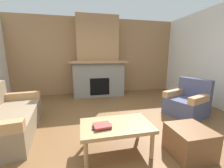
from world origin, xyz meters
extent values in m
plane|color=brown|center=(0.00, 0.00, 0.00)|extent=(9.00, 9.00, 0.00)
cube|color=#997047|center=(0.00, 3.00, 1.35)|extent=(6.00, 0.12, 2.70)
cube|color=gray|center=(0.00, 2.59, 0.57)|extent=(1.70, 0.70, 1.15)
cube|color=black|center=(0.00, 2.26, 0.38)|extent=(0.64, 0.08, 0.56)
cube|color=#997047|center=(0.00, 2.54, 1.19)|extent=(1.90, 0.82, 0.08)
cube|color=#997047|center=(0.00, 2.69, 1.97)|extent=(1.40, 0.50, 1.47)
cube|color=#847056|center=(-1.89, 0.37, 0.20)|extent=(1.07, 1.90, 0.40)
cube|color=tan|center=(-2.00, 1.18, 0.48)|extent=(0.85, 0.27, 0.15)
cube|color=#474C6B|center=(1.78, 0.38, 0.20)|extent=(0.97, 0.97, 0.40)
cube|color=#474C6B|center=(2.08, 0.48, 0.62)|extent=(0.39, 0.76, 0.45)
cube|color=tan|center=(1.68, 0.67, 0.48)|extent=(0.76, 0.39, 0.15)
cube|color=tan|center=(1.89, 0.09, 0.48)|extent=(0.76, 0.39, 0.15)
cube|color=tan|center=(-0.14, -0.55, 0.41)|extent=(1.00, 0.60, 0.05)
cylinder|color=tan|center=(-0.58, -0.79, 0.19)|extent=(0.06, 0.06, 0.38)
cylinder|color=tan|center=(0.30, -0.79, 0.19)|extent=(0.06, 0.06, 0.38)
cylinder|color=tan|center=(-0.58, -0.31, 0.19)|extent=(0.06, 0.06, 0.38)
cylinder|color=tan|center=(0.30, -0.31, 0.19)|extent=(0.06, 0.06, 0.38)
cube|color=brown|center=(0.85, -0.83, 0.20)|extent=(0.52, 0.52, 0.40)
cube|color=#2D2D33|center=(-0.35, -0.60, 0.44)|extent=(0.28, 0.19, 0.02)
cube|color=#B23833|center=(-0.35, -0.61, 0.46)|extent=(0.24, 0.20, 0.03)
camera|label=1|loc=(-0.60, -2.35, 1.38)|focal=22.76mm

